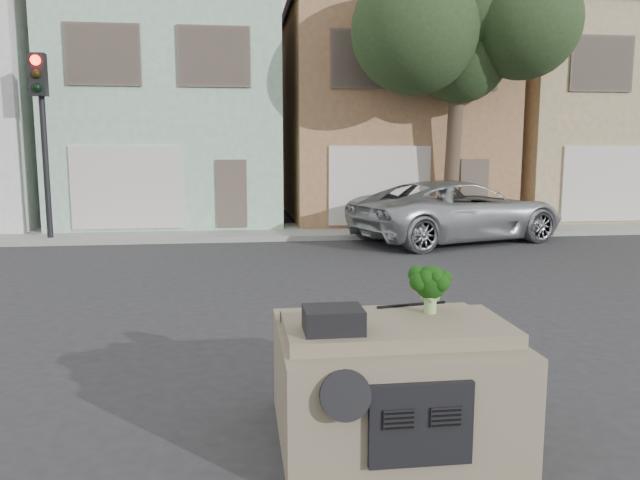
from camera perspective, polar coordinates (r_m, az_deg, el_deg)
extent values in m
plane|color=#303033|center=(8.71, 1.67, -8.95)|extent=(120.00, 120.00, 0.00)
cube|color=gray|center=(18.92, -3.34, 0.76)|extent=(40.00, 3.00, 0.15)
cube|color=#A6D0B1|center=(22.84, -13.13, 11.18)|extent=(7.20, 8.20, 7.55)
cube|color=#9D714C|center=(23.35, 5.89, 11.29)|extent=(7.20, 8.20, 7.55)
cube|color=tan|center=(26.10, 22.41, 10.40)|extent=(7.20, 8.20, 7.55)
imported|color=#A9ACB1|center=(17.91, 12.44, -0.10)|extent=(6.72, 4.67, 1.71)
cube|color=black|center=(18.45, -23.94, 7.57)|extent=(0.40, 0.40, 5.10)
cube|color=#273B1D|center=(19.15, 12.22, 13.20)|extent=(4.40, 4.00, 8.50)
cube|color=#7B6E57|center=(5.75, 6.52, -12.45)|extent=(2.00, 1.80, 1.12)
cube|color=black|center=(5.10, 1.22, -7.30)|extent=(0.48, 0.38, 0.20)
cube|color=black|center=(5.99, 8.35, -5.88)|extent=(0.69, 0.15, 0.02)
cube|color=black|center=(5.72, 10.08, -4.41)|extent=(0.52, 0.52, 0.45)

